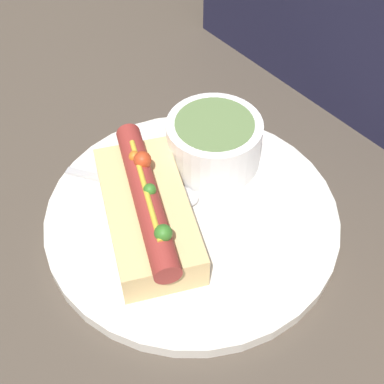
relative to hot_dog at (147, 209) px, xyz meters
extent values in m
plane|color=#4C4238|center=(0.01, 0.04, -0.04)|extent=(4.00, 4.00, 0.00)
cylinder|color=white|center=(0.01, 0.04, -0.03)|extent=(0.29, 0.29, 0.01)
cube|color=#E5C17F|center=(0.00, 0.00, -0.01)|extent=(0.18, 0.13, 0.04)
cylinder|color=#9E332D|center=(0.00, 0.00, 0.02)|extent=(0.17, 0.09, 0.02)
sphere|color=#C63F1E|center=(-0.03, 0.02, 0.03)|extent=(0.02, 0.02, 0.02)
sphere|color=#387A28|center=(0.00, 0.00, 0.03)|extent=(0.01, 0.01, 0.01)
sphere|color=#387A28|center=(0.05, -0.02, 0.03)|extent=(0.02, 0.02, 0.02)
sphere|color=orange|center=(-0.04, 0.02, 0.03)|extent=(0.01, 0.01, 0.01)
cylinder|color=gold|center=(0.00, 0.00, 0.03)|extent=(0.11, 0.05, 0.01)
cylinder|color=white|center=(-0.03, 0.11, 0.00)|extent=(0.10, 0.10, 0.05)
cylinder|color=#66844C|center=(-0.03, 0.11, 0.02)|extent=(0.08, 0.08, 0.01)
cube|color=#B7B7BC|center=(-0.07, 0.00, -0.02)|extent=(0.09, 0.06, 0.00)
ellipsoid|color=#B7B7BC|center=(-0.01, 0.04, -0.02)|extent=(0.05, 0.05, 0.01)
camera|label=1|loc=(0.27, -0.17, 0.39)|focal=50.00mm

